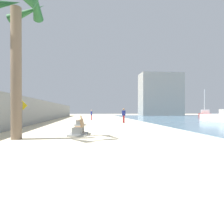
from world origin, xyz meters
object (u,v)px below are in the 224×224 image
object	(u,v)px
bench_far	(79,123)
person_standing	(124,114)
pedestrian_sign	(22,111)
palm_tree	(16,28)
person_walking	(91,114)
boat_distant	(205,115)
bench_near	(79,131)

from	to	relation	value
bench_far	person_standing	size ratio (longest dim) A/B	1.23
person_standing	pedestrian_sign	distance (m)	11.74
palm_tree	person_walking	bearing A→B (deg)	78.80
boat_distant	bench_near	bearing A→B (deg)	-133.07
person_walking	person_standing	xyz separation A→B (m)	(3.84, -7.48, 0.10)
bench_far	pedestrian_sign	world-z (taller)	pedestrian_sign
person_walking	person_standing	distance (m)	8.41
pedestrian_sign	bench_far	bearing A→B (deg)	41.81
bench_far	person_walking	size ratio (longest dim) A/B	1.34
bench_far	person_walking	xyz separation A→B (m)	(1.34, 10.16, 0.72)
palm_tree	boat_distant	bearing A→B (deg)	45.22
palm_tree	bench_near	size ratio (longest dim) A/B	3.76
bench_near	boat_distant	distance (m)	34.44
boat_distant	pedestrian_sign	distance (m)	35.06
boat_distant	bench_far	bearing A→B (deg)	-145.38
palm_tree	pedestrian_sign	distance (m)	7.88
bench_near	boat_distant	size ratio (longest dim) A/B	0.36
person_walking	boat_distant	xyz separation A→B (m)	(22.60, 6.37, -0.27)
bench_near	person_walking	bearing A→B (deg)	87.22
person_walking	person_standing	bearing A→B (deg)	-62.81
person_walking	pedestrian_sign	world-z (taller)	pedestrian_sign
palm_tree	person_standing	xyz separation A→B (m)	(7.90, 13.02, -4.76)
pedestrian_sign	person_standing	bearing A→B (deg)	34.70
palm_tree	bench_near	world-z (taller)	palm_tree
bench_far	pedestrian_sign	distance (m)	6.11
person_standing	boat_distant	distance (m)	23.32
person_standing	palm_tree	bearing A→B (deg)	-121.25
boat_distant	person_walking	bearing A→B (deg)	-164.26
palm_tree	boat_distant	distance (m)	38.20
person_walking	pedestrian_sign	distance (m)	15.31
person_walking	person_standing	size ratio (longest dim) A/B	0.92
boat_distant	pedestrian_sign	world-z (taller)	boat_distant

